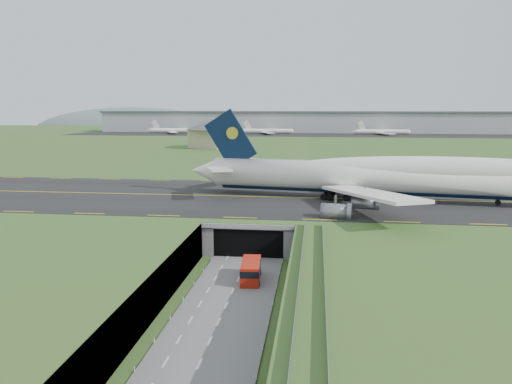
# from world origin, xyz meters

# --- Properties ---
(ground) EXTENTS (900.00, 900.00, 0.00)m
(ground) POSITION_xyz_m (0.00, 0.00, 0.00)
(ground) COLOR #315C24
(ground) RESTS_ON ground
(airfield_deck) EXTENTS (800.00, 800.00, 6.00)m
(airfield_deck) POSITION_xyz_m (0.00, 0.00, 3.00)
(airfield_deck) COLOR gray
(airfield_deck) RESTS_ON ground
(trench_road) EXTENTS (12.00, 75.00, 0.20)m
(trench_road) POSITION_xyz_m (0.00, -7.50, 0.10)
(trench_road) COLOR slate
(trench_road) RESTS_ON ground
(taxiway) EXTENTS (800.00, 44.00, 0.18)m
(taxiway) POSITION_xyz_m (0.00, 33.00, 6.09)
(taxiway) COLOR black
(taxiway) RESTS_ON airfield_deck
(tunnel_portal) EXTENTS (17.00, 22.30, 6.00)m
(tunnel_portal) POSITION_xyz_m (0.00, 16.71, 3.33)
(tunnel_portal) COLOR gray
(tunnel_portal) RESTS_ON ground
(guideway) EXTENTS (3.00, 53.00, 7.05)m
(guideway) POSITION_xyz_m (11.00, -19.11, 5.32)
(guideway) COLOR #A8A8A3
(guideway) RESTS_ON ground
(jumbo_jet) EXTENTS (91.10, 58.77, 19.63)m
(jumbo_jet) POSITION_xyz_m (27.62, 32.01, 11.28)
(jumbo_jet) COLOR white
(jumbo_jet) RESTS_ON ground
(shuttle_tram) EXTENTS (3.25, 7.45, 2.98)m
(shuttle_tram) POSITION_xyz_m (1.93, -3.15, 1.64)
(shuttle_tram) COLOR #B91E0C
(shuttle_tram) RESTS_ON ground
(service_building) EXTENTS (31.52, 31.52, 13.15)m
(service_building) POSITION_xyz_m (-37.76, 157.98, 13.79)
(service_building) COLOR tan
(service_building) RESTS_ON ground
(cargo_terminal) EXTENTS (320.00, 67.00, 15.60)m
(cargo_terminal) POSITION_xyz_m (-0.18, 299.41, 13.96)
(cargo_terminal) COLOR #B2B2B2
(cargo_terminal) RESTS_ON ground
(distant_hills) EXTENTS (700.00, 91.00, 60.00)m
(distant_hills) POSITION_xyz_m (64.38, 430.00, -4.00)
(distant_hills) COLOR slate
(distant_hills) RESTS_ON ground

